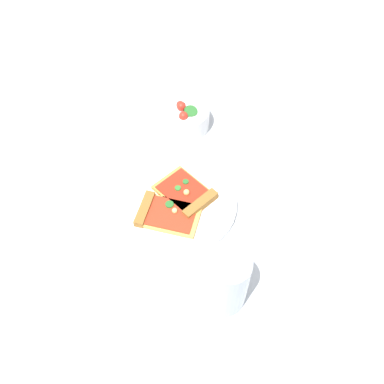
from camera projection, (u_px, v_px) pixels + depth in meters
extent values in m
plane|color=silver|center=(164.00, 200.00, 0.93)|extent=(2.40, 2.40, 0.00)
cylinder|color=white|center=(175.00, 203.00, 0.91)|extent=(0.27, 0.27, 0.01)
cube|color=gold|center=(184.00, 192.00, 0.92)|extent=(0.14, 0.14, 0.01)
cube|color=#A36B2D|center=(200.00, 204.00, 0.89)|extent=(0.08, 0.08, 0.02)
cube|color=#B22D19|center=(184.00, 191.00, 0.91)|extent=(0.13, 0.13, 0.00)
sphere|color=#EAD172|center=(186.00, 193.00, 0.90)|extent=(0.01, 0.01, 0.01)
cylinder|color=#2D722D|center=(186.00, 182.00, 0.92)|extent=(0.01, 0.01, 0.00)
cylinder|color=#388433|center=(178.00, 188.00, 0.91)|extent=(0.01, 0.01, 0.00)
cube|color=#E5B256|center=(169.00, 215.00, 0.88)|extent=(0.14, 0.11, 0.01)
cube|color=#A36B2D|center=(145.00, 209.00, 0.89)|extent=(0.04, 0.09, 0.02)
cube|color=red|center=(169.00, 214.00, 0.88)|extent=(0.12, 0.10, 0.00)
sphere|color=#F2D87F|center=(175.00, 211.00, 0.88)|extent=(0.01, 0.01, 0.01)
cylinder|color=#2D722D|center=(169.00, 204.00, 0.89)|extent=(0.02, 0.02, 0.00)
cylinder|color=white|center=(183.00, 117.00, 1.04)|extent=(0.13, 0.13, 0.05)
torus|color=white|center=(183.00, 108.00, 1.02)|extent=(0.13, 0.13, 0.01)
sphere|color=red|center=(180.00, 105.00, 1.02)|extent=(0.02, 0.02, 0.02)
sphere|color=red|center=(183.00, 116.00, 1.00)|extent=(0.02, 0.02, 0.02)
sphere|color=red|center=(181.00, 106.00, 1.02)|extent=(0.02, 0.02, 0.02)
cylinder|color=#2D722D|center=(191.00, 111.00, 1.01)|extent=(0.04, 0.04, 0.01)
cylinder|color=silver|center=(226.00, 281.00, 0.74)|extent=(0.08, 0.08, 0.14)
cylinder|color=black|center=(226.00, 283.00, 0.75)|extent=(0.07, 0.07, 0.11)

